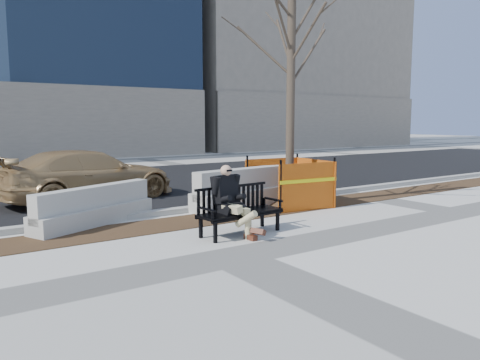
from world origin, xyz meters
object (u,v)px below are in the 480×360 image
object	(u,v)px
tree_fence	(289,206)
jersey_barrier_left	(95,225)
bench	(240,234)
seated_man	(229,235)
sedan	(90,200)
jersey_barrier_right	(251,206)

from	to	relation	value
tree_fence	jersey_barrier_left	bearing A→B (deg)	172.67
bench	tree_fence	world-z (taller)	tree_fence
seated_man	tree_fence	bearing A→B (deg)	25.81
jersey_barrier_left	bench	bearing A→B (deg)	-73.62
seated_man	sedan	size ratio (longest dim) A/B	0.28
sedan	bench	bearing A→B (deg)	-176.74
tree_fence	sedan	xyz separation A→B (m)	(-3.84, 3.58, 0.00)
tree_fence	jersey_barrier_right	distance (m)	0.94
jersey_barrier_left	jersey_barrier_right	size ratio (longest dim) A/B	0.83
seated_man	jersey_barrier_right	size ratio (longest dim) A/B	0.39
tree_fence	jersey_barrier_right	bearing A→B (deg)	147.45
bench	jersey_barrier_left	bearing A→B (deg)	125.91
jersey_barrier_left	tree_fence	bearing A→B (deg)	-31.58
seated_man	sedan	distance (m)	5.36
bench	jersey_barrier_left	world-z (taller)	bench
sedan	jersey_barrier_left	distance (m)	3.09
seated_man	jersey_barrier_left	bearing A→B (deg)	122.81
seated_man	jersey_barrier_right	world-z (taller)	seated_man
bench	tree_fence	distance (m)	3.15
tree_fence	jersey_barrier_left	xyz separation A→B (m)	(-4.62, 0.59, 0.00)
tree_fence	sedan	distance (m)	5.25
seated_man	jersey_barrier_left	world-z (taller)	seated_man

